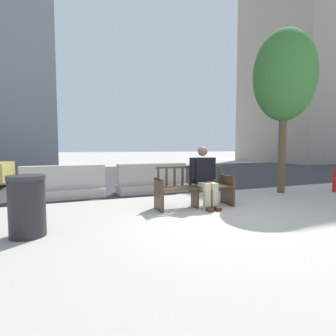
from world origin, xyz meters
TOP-DOWN VIEW (x-y plane):
  - ground_plane at (0.00, 0.00)m, footprint 200.00×200.00m
  - street_asphalt at (0.00, 8.70)m, footprint 120.00×12.00m
  - street_bench at (0.12, 1.11)m, footprint 1.71×0.60m
  - seated_person at (0.32, 1.05)m, footprint 0.58×0.73m
  - jersey_barrier_centre at (-0.09, 3.25)m, footprint 2.01×0.72m
  - jersey_barrier_left at (-2.46, 3.28)m, footprint 2.01×0.70m
  - street_tree at (3.32, 1.81)m, footprint 1.69×1.69m
  - trash_bin at (-3.01, 0.36)m, footprint 0.52×0.52m
  - building_far_right at (23.23, 14.99)m, footprint 16.32×9.00m

SIDE VIEW (x-z plane):
  - ground_plane at x=0.00m, z-range 0.00..0.00m
  - street_asphalt at x=0.00m, z-range 0.00..0.01m
  - jersey_barrier_centre at x=-0.09m, z-range -0.08..0.76m
  - jersey_barrier_left at x=-2.46m, z-range -0.08..0.76m
  - street_bench at x=0.12m, z-range -0.04..0.84m
  - trash_bin at x=-3.01m, z-range 0.00..0.89m
  - seated_person at x=0.32m, z-range 0.03..1.35m
  - street_tree at x=3.32m, z-range 0.99..5.57m
  - building_far_right at x=23.23m, z-range 0.00..22.36m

